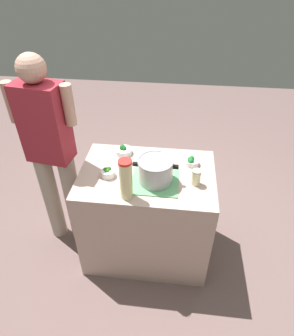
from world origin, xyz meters
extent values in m
plane|color=#735A58|center=(0.00, 0.00, 0.00)|extent=(8.00, 8.00, 0.00)
cube|color=#C1A395|center=(0.00, 0.00, 0.44)|extent=(1.03, 0.71, 0.88)
cube|color=#67B477|center=(-0.07, 0.08, 0.89)|extent=(0.34, 0.34, 0.01)
cylinder|color=#B7B7BC|center=(-0.07, 0.08, 0.98)|extent=(0.25, 0.25, 0.17)
torus|color=#99999E|center=(-0.07, 0.08, 1.07)|extent=(0.26, 0.26, 0.01)
cube|color=black|center=(-0.21, 0.08, 1.03)|extent=(0.04, 0.02, 0.02)
cube|color=black|center=(0.07, 0.08, 1.03)|extent=(0.04, 0.02, 0.02)
cylinder|color=#F2E9A5|center=(0.11, 0.27, 1.03)|extent=(0.09, 0.09, 0.29)
cylinder|color=red|center=(0.11, 0.27, 1.18)|extent=(0.09, 0.09, 0.02)
ellipsoid|color=yellow|center=(0.12, 0.27, 1.06)|extent=(0.04, 0.04, 0.01)
cylinder|color=beige|center=(-0.36, 0.08, 0.94)|extent=(0.06, 0.06, 0.11)
cylinder|color=#B2AD99|center=(-0.36, 0.08, 1.00)|extent=(0.07, 0.07, 0.01)
cylinder|color=silver|center=(0.22, -0.24, 0.91)|extent=(0.13, 0.13, 0.04)
ellipsoid|color=#1F6B21|center=(0.22, -0.24, 0.93)|extent=(0.05, 0.05, 0.05)
ellipsoid|color=#1F672A|center=(0.23, -0.24, 0.94)|extent=(0.05, 0.05, 0.06)
ellipsoid|color=#1F742B|center=(0.24, -0.25, 0.93)|extent=(0.04, 0.04, 0.05)
cylinder|color=silver|center=(0.28, 0.07, 0.91)|extent=(0.10, 0.10, 0.05)
ellipsoid|color=#30801D|center=(0.29, 0.07, 0.93)|extent=(0.04, 0.04, 0.05)
ellipsoid|color=#286D20|center=(0.30, 0.06, 0.93)|extent=(0.04, 0.04, 0.05)
ellipsoid|color=#296F1F|center=(0.28, 0.05, 0.93)|extent=(0.04, 0.04, 0.05)
cylinder|color=silver|center=(-0.34, -0.15, 0.90)|extent=(0.11, 0.11, 0.04)
ellipsoid|color=#1F7C2D|center=(-0.33, -0.16, 0.93)|extent=(0.04, 0.04, 0.05)
ellipsoid|color=#226528|center=(-0.32, -0.15, 0.93)|extent=(0.04, 0.04, 0.05)
ellipsoid|color=#1F7332|center=(-0.33, -0.13, 0.92)|extent=(0.05, 0.05, 0.05)
cylinder|color=#A89C8C|center=(0.67, -0.08, 0.46)|extent=(0.14, 0.14, 0.91)
cylinder|color=#A89C8C|center=(0.87, -0.08, 0.46)|extent=(0.14, 0.14, 0.91)
cube|color=maroon|center=(0.77, -0.08, 1.22)|extent=(0.36, 0.25, 0.61)
sphere|color=tan|center=(0.77, -0.08, 1.63)|extent=(0.20, 0.20, 0.20)
cylinder|color=tan|center=(0.56, -0.08, 1.38)|extent=(0.08, 0.08, 0.30)
cylinder|color=tan|center=(0.98, -0.08, 1.38)|extent=(0.08, 0.08, 0.30)
camera|label=1|loc=(-0.20, 1.74, 2.29)|focal=31.74mm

